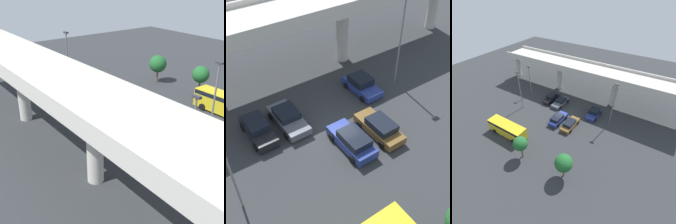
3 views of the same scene
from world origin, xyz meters
TOP-DOWN VIEW (x-y plane):
  - ground_plane at (0.00, 0.00)m, footprint 93.60×93.60m
  - highway_overpass at (0.00, 10.06)m, footprint 45.03×6.33m
  - parked_car_0 at (-5.71, 3.95)m, footprint 2.04×4.51m
  - parked_car_1 at (-2.94, 3.78)m, footprint 2.26×4.83m
  - parked_car_2 at (0.03, -1.68)m, footprint 2.19×4.64m
  - parked_car_3 at (2.91, -1.72)m, footprint 2.14×4.76m
  - parked_car_4 at (5.40, 3.97)m, footprint 2.24×4.31m
  - lamp_post_by_overpass at (9.16, 3.16)m, footprint 0.70×0.35m

SIDE VIEW (x-z plane):
  - ground_plane at x=0.00m, z-range 0.00..0.00m
  - parked_car_1 at x=-2.94m, z-range -0.04..1.39m
  - parked_car_3 at x=2.91m, z-range -0.04..1.43m
  - parked_car_4 at x=5.40m, z-range -0.07..1.52m
  - parked_car_0 at x=-5.71m, z-range -0.03..1.50m
  - parked_car_2 at x=0.03m, z-range -0.03..1.53m
  - lamp_post_by_overpass at x=9.16m, z-range 0.71..9.79m
  - highway_overpass at x=0.00m, z-range 2.46..10.46m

